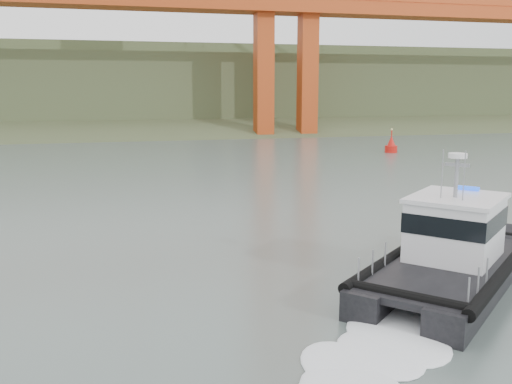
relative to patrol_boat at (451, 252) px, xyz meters
The scene contains 4 objects.
ground 5.73m from the patrol_boat, 169.60° to the left, with size 400.00×400.00×0.00m, color slate.
headlands 126.74m from the patrol_boat, 92.47° to the left, with size 500.00×105.36×27.12m.
patrol_boat is the anchor object (origin of this frame).
nav_buoy 52.46m from the patrol_boat, 64.94° to the left, with size 1.61×1.61×3.36m.
Camera 1 is at (-8.58, -21.64, 8.35)m, focal length 40.00 mm.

